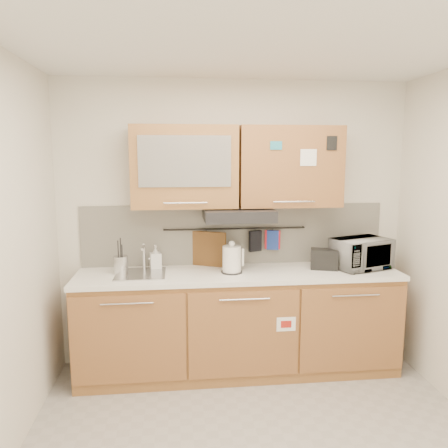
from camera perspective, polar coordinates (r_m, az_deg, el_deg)
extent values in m
plane|color=white|center=(2.62, 6.24, 23.73)|extent=(3.20, 3.20, 0.00)
plane|color=silver|center=(4.06, 1.38, 0.06)|extent=(3.20, 0.00, 3.20)
cube|color=#AC793D|center=(4.00, 1.91, -12.87)|extent=(2.80, 0.60, 0.88)
cube|color=black|center=(4.16, 1.88, -17.86)|extent=(2.80, 0.54, 0.10)
cube|color=#9C6637|center=(3.69, -12.35, -14.55)|extent=(0.91, 0.02, 0.74)
cylinder|color=silver|center=(3.56, -12.56, -10.12)|extent=(0.41, 0.01, 0.01)
cube|color=#9C6637|center=(3.71, 2.62, -14.23)|extent=(0.91, 0.02, 0.74)
cylinder|color=silver|center=(3.57, 2.72, -9.81)|extent=(0.41, 0.01, 0.01)
cube|color=#9C6637|center=(3.95, 16.49, -13.10)|extent=(0.91, 0.02, 0.74)
cylinder|color=silver|center=(3.82, 16.84, -8.92)|extent=(0.41, 0.01, 0.01)
cube|color=white|center=(3.85, 1.97, -6.56)|extent=(2.82, 0.62, 0.04)
cube|color=silver|center=(4.07, 1.39, -1.36)|extent=(2.80, 0.02, 0.56)
cube|color=#AC793D|center=(3.80, -5.18, 7.44)|extent=(0.90, 0.35, 0.70)
cube|color=silver|center=(3.62, -5.14, 8.15)|extent=(0.76, 0.02, 0.42)
cube|color=#9C6637|center=(3.93, 8.47, 7.43)|extent=(0.90, 0.35, 0.70)
cube|color=white|center=(3.79, 10.97, 8.52)|extent=(0.14, 0.00, 0.14)
cube|color=black|center=(3.80, 1.88, 1.26)|extent=(0.60, 0.46, 0.10)
cube|color=silver|center=(3.83, -10.83, -6.56)|extent=(0.42, 0.40, 0.03)
cylinder|color=silver|center=(3.95, -10.42, -4.19)|extent=(0.03, 0.03, 0.24)
cylinder|color=silver|center=(3.85, -10.54, -3.01)|extent=(0.02, 0.18, 0.02)
cylinder|color=black|center=(4.02, 1.47, -0.62)|extent=(1.30, 0.02, 0.02)
cylinder|color=#B6B7BB|center=(3.87, -13.31, -5.21)|extent=(0.14, 0.14, 0.15)
cylinder|color=black|center=(3.87, -13.63, -4.21)|extent=(0.01, 0.01, 0.29)
cylinder|color=black|center=(3.84, -13.14, -4.52)|extent=(0.01, 0.01, 0.26)
cylinder|color=black|center=(3.87, -13.31, -4.03)|extent=(0.01, 0.01, 0.31)
cylinder|color=black|center=(3.84, -13.59, -4.76)|extent=(0.01, 0.01, 0.23)
cylinder|color=white|center=(3.79, 1.02, -4.65)|extent=(0.20, 0.20, 0.23)
sphere|color=white|center=(3.76, 1.02, -2.59)|extent=(0.05, 0.05, 0.05)
cube|color=white|center=(3.83, 2.38, -4.34)|extent=(0.03, 0.04, 0.15)
cylinder|color=black|center=(3.81, 1.01, -6.26)|extent=(0.18, 0.18, 0.01)
cube|color=black|center=(4.02, 12.96, -4.49)|extent=(0.27, 0.20, 0.18)
cube|color=black|center=(4.00, 12.39, -3.34)|extent=(0.09, 0.12, 0.01)
cube|color=black|center=(4.00, 13.61, -3.37)|extent=(0.09, 0.12, 0.01)
imported|color=#999999|center=(4.12, 17.47, -3.69)|extent=(0.57, 0.48, 0.27)
imported|color=#999999|center=(3.96, -8.93, -4.29)|extent=(0.11, 0.11, 0.22)
cube|color=brown|center=(4.03, -2.30, -4.24)|extent=(0.35, 0.18, 0.46)
cube|color=navy|center=(4.09, 6.38, -2.09)|extent=(0.11, 0.05, 0.18)
cube|color=black|center=(4.05, 4.10, -2.23)|extent=(0.13, 0.08, 0.19)
cube|color=red|center=(4.08, 6.36, -2.04)|extent=(0.14, 0.06, 0.18)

